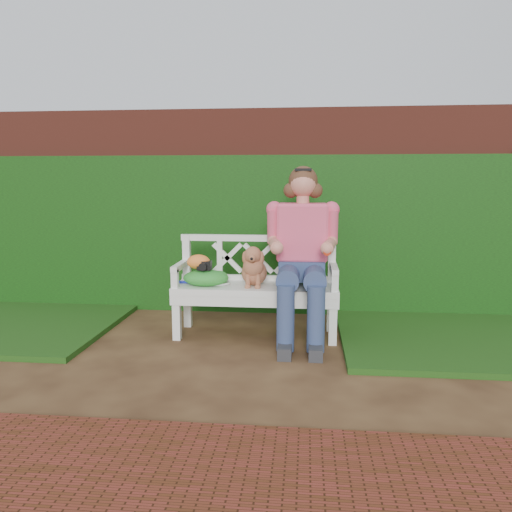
# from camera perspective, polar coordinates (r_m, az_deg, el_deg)

# --- Properties ---
(ground) EXTENTS (60.00, 60.00, 0.00)m
(ground) POSITION_cam_1_polar(r_m,az_deg,el_deg) (4.04, -5.79, -12.23)
(ground) COLOR #351F12
(brick_wall) EXTENTS (10.00, 0.30, 2.20)m
(brick_wall) POSITION_cam_1_polar(r_m,az_deg,el_deg) (5.66, -2.10, 5.22)
(brick_wall) COLOR maroon
(brick_wall) RESTS_ON ground
(ivy_hedge) EXTENTS (10.00, 0.18, 1.70)m
(ivy_hedge) POSITION_cam_1_polar(r_m,az_deg,el_deg) (5.46, -2.40, 2.47)
(ivy_hedge) COLOR #15580F
(ivy_hedge) RESTS_ON ground
(grass_right) EXTENTS (2.60, 2.00, 0.05)m
(grass_right) POSITION_cam_1_polar(r_m,az_deg,el_deg) (5.07, 24.48, -8.31)
(grass_right) COLOR #13350C
(grass_right) RESTS_ON ground
(brick_paving) EXTENTS (4.00, 1.20, 0.03)m
(brick_paving) POSITION_cam_1_polar(r_m,az_deg,el_deg) (2.65, -13.40, -24.07)
(brick_paving) COLOR #4E2512
(brick_paving) RESTS_ON ground
(garden_bench) EXTENTS (1.59, 0.62, 0.48)m
(garden_bench) POSITION_cam_1_polar(r_m,az_deg,el_deg) (4.67, -0.00, -6.19)
(garden_bench) COLOR white
(garden_bench) RESTS_ON ground
(seated_woman) EXTENTS (0.77, 0.98, 1.62)m
(seated_woman) POSITION_cam_1_polar(r_m,az_deg,el_deg) (4.52, 5.29, 0.64)
(seated_woman) COLOR #F4576F
(seated_woman) RESTS_ON ground
(dog) EXTENTS (0.37, 0.42, 0.38)m
(dog) POSITION_cam_1_polar(r_m,az_deg,el_deg) (4.55, -0.23, -1.07)
(dog) COLOR olive
(dog) RESTS_ON garden_bench
(tennis_racket) EXTENTS (0.58, 0.42, 0.03)m
(tennis_racket) POSITION_cam_1_polar(r_m,az_deg,el_deg) (4.67, -5.03, -3.04)
(tennis_racket) COLOR white
(tennis_racket) RESTS_ON garden_bench
(green_bag) EXTENTS (0.51, 0.46, 0.14)m
(green_bag) POSITION_cam_1_polar(r_m,az_deg,el_deg) (4.62, -5.74, -2.45)
(green_bag) COLOR green
(green_bag) RESTS_ON garden_bench
(camera_item) EXTENTS (0.13, 0.10, 0.08)m
(camera_item) POSITION_cam_1_polar(r_m,az_deg,el_deg) (4.59, -5.92, -1.07)
(camera_item) COLOR black
(camera_item) RESTS_ON green_bag
(baseball_glove) EXTENTS (0.25, 0.22, 0.14)m
(baseball_glove) POSITION_cam_1_polar(r_m,az_deg,el_deg) (4.63, -6.59, -0.68)
(baseball_glove) COLOR orange
(baseball_glove) RESTS_ON green_bag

